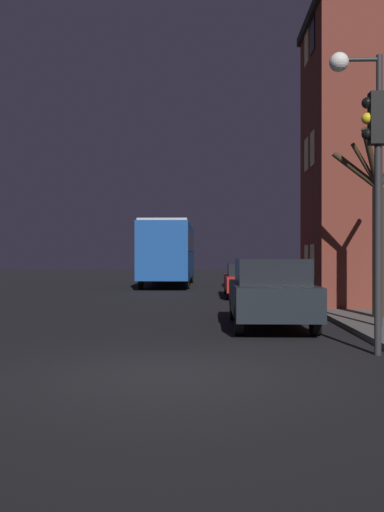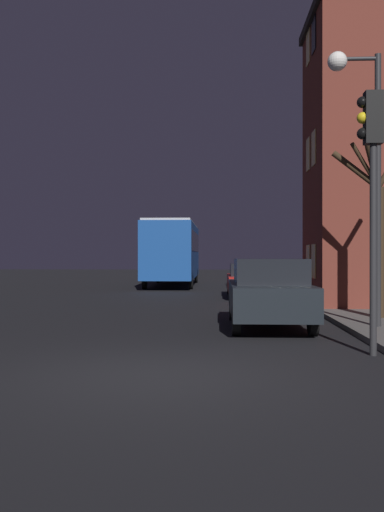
{
  "view_description": "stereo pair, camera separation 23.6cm",
  "coord_description": "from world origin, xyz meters",
  "px_view_note": "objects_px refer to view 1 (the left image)",
  "views": [
    {
      "loc": [
        0.67,
        -8.22,
        1.72
      ],
      "look_at": [
        0.16,
        8.07,
        1.7
      ],
      "focal_mm": 40.0,
      "sensor_mm": 36.0,
      "label": 1
    },
    {
      "loc": [
        0.91,
        -8.21,
        1.72
      ],
      "look_at": [
        0.16,
        8.07,
        1.7
      ],
      "focal_mm": 40.0,
      "sensor_mm": 36.0,
      "label": 2
    }
  ],
  "objects_px": {
    "traffic_light": "(376,167)",
    "car_near_lane": "(270,292)",
    "car_mid_lane": "(246,279)",
    "streetlamp": "(363,135)",
    "bare_tree": "(376,228)",
    "bus": "(169,248)"
  },
  "relations": [
    {
      "from": "car_near_lane",
      "to": "car_mid_lane",
      "type": "distance_m",
      "value": 9.82
    },
    {
      "from": "traffic_light",
      "to": "bare_tree",
      "type": "distance_m",
      "value": 5.11
    },
    {
      "from": "streetlamp",
      "to": "car_mid_lane",
      "type": "xyz_separation_m",
      "value": [
        -1.94,
        10.51,
        -3.7
      ]
    },
    {
      "from": "bare_tree",
      "to": "bus",
      "type": "distance_m",
      "value": 18.59
    },
    {
      "from": "traffic_light",
      "to": "streetlamp",
      "type": "bearing_deg",
      "value": 79.25
    },
    {
      "from": "traffic_light",
      "to": "car_near_lane",
      "type": "xyz_separation_m",
      "value": [
        -1.42,
        3.73,
        -2.39
      ]
    },
    {
      "from": "car_mid_lane",
      "to": "traffic_light",
      "type": "bearing_deg",
      "value": -84.26
    },
    {
      "from": "traffic_light",
      "to": "bare_tree",
      "type": "xyz_separation_m",
      "value": [
        1.4,
        4.85,
        -0.82
      ]
    },
    {
      "from": "traffic_light",
      "to": "bus",
      "type": "distance_m",
      "value": 22.86
    },
    {
      "from": "streetlamp",
      "to": "bare_tree",
      "type": "height_order",
      "value": "streetlamp"
    },
    {
      "from": "traffic_light",
      "to": "car_mid_lane",
      "type": "distance_m",
      "value": 13.85
    },
    {
      "from": "car_near_lane",
      "to": "car_mid_lane",
      "type": "bearing_deg",
      "value": 89.66
    },
    {
      "from": "traffic_light",
      "to": "bare_tree",
      "type": "height_order",
      "value": "bare_tree"
    },
    {
      "from": "streetlamp",
      "to": "bare_tree",
      "type": "relative_size",
      "value": 1.3
    },
    {
      "from": "streetlamp",
      "to": "traffic_light",
      "type": "bearing_deg",
      "value": -100.75
    },
    {
      "from": "streetlamp",
      "to": "bus",
      "type": "relative_size",
      "value": 0.61
    },
    {
      "from": "bare_tree",
      "to": "car_mid_lane",
      "type": "height_order",
      "value": "bare_tree"
    },
    {
      "from": "streetlamp",
      "to": "car_near_lane",
      "type": "bearing_deg",
      "value": 160.93
    },
    {
      "from": "car_mid_lane",
      "to": "bus",
      "type": "bearing_deg",
      "value": 113.74
    },
    {
      "from": "bare_tree",
      "to": "car_mid_lane",
      "type": "relative_size",
      "value": 1.04
    },
    {
      "from": "traffic_light",
      "to": "car_near_lane",
      "type": "height_order",
      "value": "traffic_light"
    },
    {
      "from": "car_near_lane",
      "to": "bare_tree",
      "type": "bearing_deg",
      "value": 21.66
    }
  ]
}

